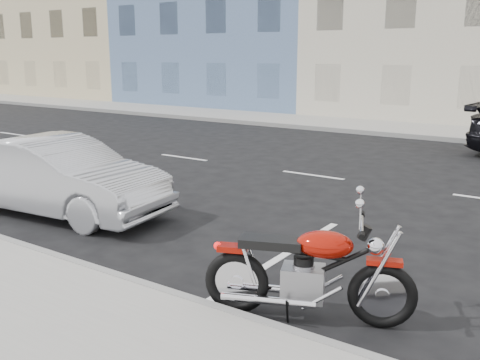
{
  "coord_description": "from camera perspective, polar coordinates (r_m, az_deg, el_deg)",
  "views": [
    {
      "loc": [
        3.52,
        -11.26,
        2.82
      ],
      "look_at": [
        -1.26,
        -4.19,
        0.8
      ],
      "focal_mm": 40.0,
      "sensor_mm": 36.0,
      "label": 1
    }
  ],
  "objects": [
    {
      "name": "ground",
      "position": [
        12.13,
        16.26,
        -0.68
      ],
      "size": [
        120.0,
        120.0,
        0.0
      ],
      "primitive_type": "plane",
      "color": "black",
      "rests_on": "ground"
    },
    {
      "name": "sedan_silver",
      "position": [
        10.06,
        -18.78,
        0.37
      ],
      "size": [
        4.33,
        1.9,
        1.38
      ],
      "primitive_type": "imported",
      "rotation": [
        0.0,
        0.0,
        1.68
      ],
      "color": "#B0B2B9",
      "rests_on": "ground"
    },
    {
      "name": "bldg_far_west",
      "position": [
        40.52,
        -13.46,
        17.44
      ],
      "size": [
        12.0,
        12.0,
        12.0
      ],
      "primitive_type": "cube",
      "color": "tan",
      "rests_on": "ground"
    },
    {
      "name": "curb_far",
      "position": [
        20.34,
        9.04,
        5.39
      ],
      "size": [
        80.0,
        0.12,
        0.16
      ],
      "primitive_type": "cube",
      "color": "gray",
      "rests_on": "ground"
    },
    {
      "name": "motorcycle",
      "position": [
        5.83,
        15.32,
        -10.41
      ],
      "size": [
        2.17,
        1.07,
        1.14
      ],
      "rotation": [
        0.0,
        0.0,
        0.37
      ],
      "color": "black",
      "rests_on": "ground"
    },
    {
      "name": "sidewalk_far",
      "position": [
        21.88,
        10.95,
        5.84
      ],
      "size": [
        80.0,
        3.4,
        0.15
      ],
      "primitive_type": "cube",
      "color": "gray",
      "rests_on": "ground"
    }
  ]
}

